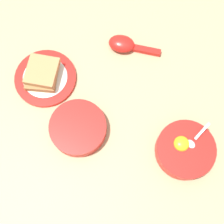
{
  "coord_description": "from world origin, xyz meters",
  "views": [
    {
      "loc": [
        -0.2,
        0.12,
        0.84
      ],
      "look_at": [
        -0.0,
        -0.06,
        0.02
      ],
      "focal_mm": 50.0,
      "sensor_mm": 36.0,
      "label": 1
    }
  ],
  "objects_px": {
    "toast_plate": "(45,78)",
    "toast_sandwich": "(42,74)",
    "congee_bowl": "(78,128)",
    "soup_spoon": "(125,45)",
    "egg_bowl": "(185,150)"
  },
  "relations": [
    {
      "from": "toast_plate",
      "to": "toast_sandwich",
      "type": "distance_m",
      "value": 0.03
    },
    {
      "from": "congee_bowl",
      "to": "soup_spoon",
      "type": "bearing_deg",
      "value": -69.57
    },
    {
      "from": "soup_spoon",
      "to": "congee_bowl",
      "type": "relative_size",
      "value": 0.98
    },
    {
      "from": "toast_plate",
      "to": "congee_bowl",
      "type": "bearing_deg",
      "value": 170.8
    },
    {
      "from": "egg_bowl",
      "to": "congee_bowl",
      "type": "bearing_deg",
      "value": 35.45
    },
    {
      "from": "egg_bowl",
      "to": "toast_sandwich",
      "type": "relative_size",
      "value": 1.22
    },
    {
      "from": "soup_spoon",
      "to": "congee_bowl",
      "type": "xyz_separation_m",
      "value": [
        -0.1,
        0.27,
        0.01
      ]
    },
    {
      "from": "egg_bowl",
      "to": "toast_plate",
      "type": "bearing_deg",
      "value": 18.41
    },
    {
      "from": "egg_bowl",
      "to": "toast_sandwich",
      "type": "bearing_deg",
      "value": 18.49
    },
    {
      "from": "egg_bowl",
      "to": "toast_plate",
      "type": "relative_size",
      "value": 0.9
    },
    {
      "from": "egg_bowl",
      "to": "toast_plate",
      "type": "distance_m",
      "value": 0.44
    },
    {
      "from": "toast_sandwich",
      "to": "congee_bowl",
      "type": "distance_m",
      "value": 0.19
    },
    {
      "from": "egg_bowl",
      "to": "toast_sandwich",
      "type": "xyz_separation_m",
      "value": [
        0.42,
        0.14,
        0.01
      ]
    },
    {
      "from": "egg_bowl",
      "to": "soup_spoon",
      "type": "height_order",
      "value": "egg_bowl"
    },
    {
      "from": "egg_bowl",
      "to": "soup_spoon",
      "type": "relative_size",
      "value": 1.06
    }
  ]
}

